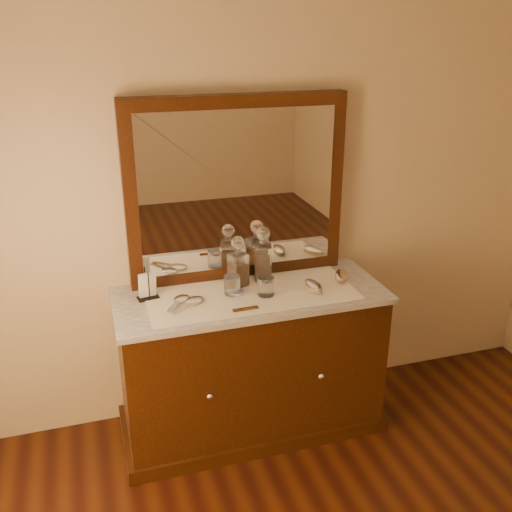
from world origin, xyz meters
name	(u,v)px	position (x,y,z in m)	size (l,w,h in m)	color
dresser_cabinet	(251,364)	(0.00, 1.96, 0.41)	(1.40, 0.55, 0.82)	black
dresser_plinth	(251,418)	(0.00, 1.96, 0.04)	(1.46, 0.59, 0.08)	black
knob_left	(210,396)	(-0.30, 1.67, 0.45)	(0.04, 0.04, 0.04)	silver
knob_right	(321,376)	(0.30, 1.67, 0.45)	(0.04, 0.04, 0.04)	silver
marble_top	(250,295)	(0.00, 1.96, 0.83)	(1.44, 0.59, 0.03)	white
mirror_frame	(237,190)	(0.00, 2.20, 1.35)	(1.20, 0.08, 1.00)	black
mirror_glass	(239,191)	(0.00, 2.17, 1.35)	(1.06, 0.01, 0.86)	white
lace_runner	(252,294)	(0.00, 1.94, 0.85)	(1.10, 0.45, 0.00)	white
pin_dish	(237,292)	(-0.07, 1.96, 0.86)	(0.08, 0.08, 0.01)	white
comb	(246,309)	(-0.08, 1.77, 0.86)	(0.13, 0.02, 0.01)	brown
napkin_rack	(147,287)	(-0.53, 2.05, 0.92)	(0.12, 0.08, 0.17)	black
decanter_left	(238,267)	(-0.04, 2.06, 0.96)	(0.11, 0.11, 0.28)	brown
decanter_right	(263,259)	(0.12, 2.10, 0.97)	(0.12, 0.12, 0.31)	brown
brush_near	(313,286)	(0.33, 1.88, 0.88)	(0.08, 0.16, 0.04)	tan
brush_far	(342,276)	(0.53, 1.96, 0.88)	(0.13, 0.18, 0.04)	tan
hand_mirror_outer	(180,300)	(-0.38, 1.95, 0.86)	(0.16, 0.20, 0.02)	silver
hand_mirror_inner	(192,302)	(-0.32, 1.91, 0.86)	(0.21, 0.19, 0.02)	silver
tumblers	(249,286)	(-0.01, 1.94, 0.90)	(0.25, 0.16, 0.10)	white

